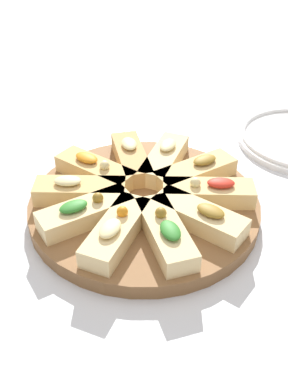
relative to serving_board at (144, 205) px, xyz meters
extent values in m
plane|color=silver|center=(0.00, 0.00, -0.01)|extent=(3.00, 3.00, 0.00)
cylinder|color=brown|center=(0.00, 0.00, 0.00)|extent=(0.33, 0.33, 0.02)
cube|color=#DBB775|center=(0.09, -0.01, 0.02)|extent=(0.13, 0.06, 0.03)
ellipsoid|color=red|center=(0.11, -0.01, 0.04)|extent=(0.04, 0.03, 0.01)
sphere|color=beige|center=(0.07, -0.01, 0.04)|extent=(0.02, 0.02, 0.02)
cube|color=#DBB775|center=(0.08, 0.04, 0.02)|extent=(0.14, 0.10, 0.03)
ellipsoid|color=olive|center=(0.10, 0.05, 0.04)|extent=(0.05, 0.04, 0.01)
cube|color=#E5C689|center=(0.04, 0.08, 0.02)|extent=(0.10, 0.14, 0.03)
ellipsoid|color=beige|center=(0.05, 0.10, 0.04)|extent=(0.04, 0.05, 0.01)
cube|color=tan|center=(-0.01, 0.09, 0.02)|extent=(0.06, 0.13, 0.03)
ellipsoid|color=beige|center=(-0.01, 0.11, 0.04)|extent=(0.03, 0.04, 0.01)
cube|color=tan|center=(-0.07, 0.06, 0.02)|extent=(0.13, 0.12, 0.03)
ellipsoid|color=orange|center=(-0.08, 0.07, 0.04)|extent=(0.04, 0.04, 0.01)
sphere|color=beige|center=(-0.05, 0.05, 0.04)|extent=(0.02, 0.02, 0.02)
cube|color=tan|center=(-0.09, 0.01, 0.02)|extent=(0.13, 0.06, 0.03)
ellipsoid|color=beige|center=(-0.11, 0.01, 0.04)|extent=(0.04, 0.03, 0.01)
cube|color=#E5C689|center=(-0.08, -0.04, 0.02)|extent=(0.14, 0.09, 0.03)
ellipsoid|color=#2D7A28|center=(-0.10, -0.05, 0.04)|extent=(0.05, 0.04, 0.01)
sphere|color=olive|center=(-0.07, -0.03, 0.04)|extent=(0.02, 0.02, 0.02)
cube|color=#E5C689|center=(-0.04, -0.08, 0.02)|extent=(0.10, 0.13, 0.03)
ellipsoid|color=beige|center=(-0.05, -0.09, 0.04)|extent=(0.04, 0.05, 0.01)
sphere|color=orange|center=(-0.03, -0.06, 0.04)|extent=(0.02, 0.02, 0.02)
cube|color=#E5C689|center=(0.02, -0.09, 0.02)|extent=(0.07, 0.14, 0.03)
ellipsoid|color=#2D7A28|center=(0.02, -0.11, 0.04)|extent=(0.03, 0.04, 0.01)
sphere|color=olive|center=(0.01, -0.07, 0.04)|extent=(0.02, 0.02, 0.02)
cube|color=#E5C689|center=(0.07, -0.06, 0.02)|extent=(0.12, 0.12, 0.03)
ellipsoid|color=olive|center=(0.08, -0.07, 0.04)|extent=(0.04, 0.04, 0.01)
camera|label=1|loc=(-0.05, -0.51, 0.41)|focal=42.00mm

